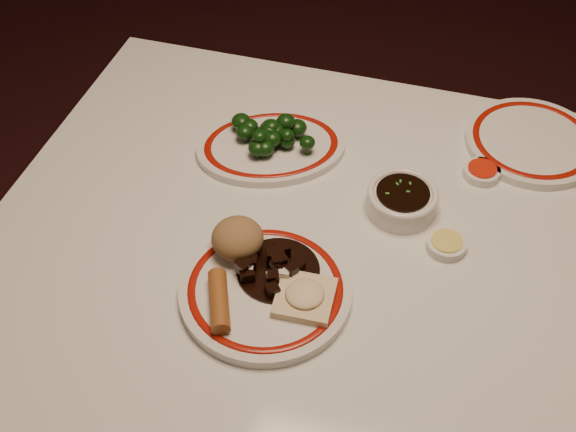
% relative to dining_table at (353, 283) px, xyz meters
% --- Properties ---
extents(dining_table, '(1.20, 0.90, 0.75)m').
position_rel_dining_table_xyz_m(dining_table, '(0.00, 0.00, 0.00)').
color(dining_table, silver).
rests_on(dining_table, ground).
extents(main_plate, '(0.29, 0.29, 0.02)m').
position_rel_dining_table_xyz_m(main_plate, '(-0.11, -0.13, 0.10)').
color(main_plate, silver).
rests_on(main_plate, dining_table).
extents(rice_mound, '(0.08, 0.08, 0.06)m').
position_rel_dining_table_xyz_m(rice_mound, '(-0.17, -0.07, 0.14)').
color(rice_mound, '#936D45').
rests_on(rice_mound, main_plate).
extents(spring_roll, '(0.07, 0.10, 0.03)m').
position_rel_dining_table_xyz_m(spring_roll, '(-0.16, -0.18, 0.12)').
color(spring_roll, '#965725').
rests_on(spring_roll, main_plate).
extents(fried_wonton, '(0.09, 0.09, 0.02)m').
position_rel_dining_table_xyz_m(fried_wonton, '(-0.05, -0.14, 0.12)').
color(fried_wonton, beige).
rests_on(fried_wonton, main_plate).
extents(stirfry_heap, '(0.13, 0.13, 0.03)m').
position_rel_dining_table_xyz_m(stirfry_heap, '(-0.11, -0.10, 0.12)').
color(stirfry_heap, black).
rests_on(stirfry_heap, main_plate).
extents(broccoli_plate, '(0.33, 0.31, 0.02)m').
position_rel_dining_table_xyz_m(broccoli_plate, '(-0.20, 0.18, 0.10)').
color(broccoli_plate, silver).
rests_on(broccoli_plate, dining_table).
extents(broccoli_pile, '(0.16, 0.11, 0.05)m').
position_rel_dining_table_xyz_m(broccoli_pile, '(-0.20, 0.18, 0.13)').
color(broccoli_pile, '#23471C').
rests_on(broccoli_pile, broccoli_plate).
extents(soy_bowl, '(0.11, 0.11, 0.04)m').
position_rel_dining_table_xyz_m(soy_bowl, '(0.05, 0.10, 0.11)').
color(soy_bowl, silver).
rests_on(soy_bowl, dining_table).
extents(sweet_sour_dish, '(0.06, 0.06, 0.02)m').
position_rel_dining_table_xyz_m(sweet_sour_dish, '(0.17, 0.22, 0.10)').
color(sweet_sour_dish, silver).
rests_on(sweet_sour_dish, dining_table).
extents(mustard_dish, '(0.06, 0.06, 0.02)m').
position_rel_dining_table_xyz_m(mustard_dish, '(0.14, 0.04, 0.10)').
color(mustard_dish, silver).
rests_on(mustard_dish, dining_table).
extents(far_plate, '(0.30, 0.30, 0.02)m').
position_rel_dining_table_xyz_m(far_plate, '(0.25, 0.33, 0.10)').
color(far_plate, silver).
rests_on(far_plate, dining_table).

